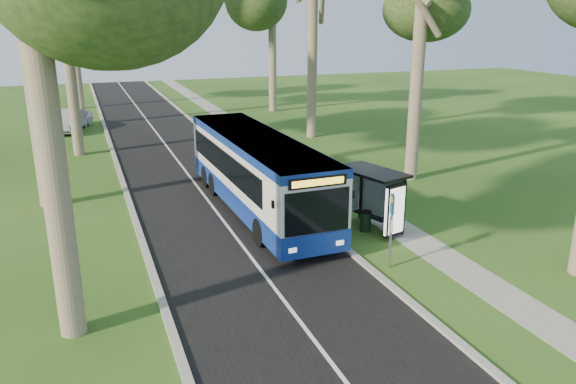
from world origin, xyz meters
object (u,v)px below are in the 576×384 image
(bus_shelter, at_px, (380,191))
(car_silver, at_px, (69,121))
(bus, at_px, (257,173))
(car_white, at_px, (72,119))
(bus_stop_sign, at_px, (391,222))
(litter_bin, at_px, (365,221))

(bus_shelter, relative_size, car_silver, 0.66)
(bus, height_order, car_white, bus)
(bus_stop_sign, bearing_deg, car_white, 124.14)
(bus_shelter, bearing_deg, car_white, 96.44)
(bus_stop_sign, relative_size, litter_bin, 3.22)
(litter_bin, bearing_deg, bus_stop_sign, -104.52)
(bus, xyz_separation_m, bus_shelter, (3.75, -4.16, -0.00))
(bus_stop_sign, relative_size, car_silver, 0.55)
(bus, bearing_deg, bus_shelter, -49.35)
(bus_shelter, xyz_separation_m, car_white, (-11.31, 27.63, -0.98))
(bus_shelter, bearing_deg, litter_bin, 132.33)
(bus, bearing_deg, litter_bin, -50.91)
(bus, bearing_deg, bus_stop_sign, -72.79)
(bus_stop_sign, height_order, litter_bin, bus_stop_sign)
(car_silver, bearing_deg, bus_shelter, -51.60)
(bus_shelter, relative_size, car_white, 0.71)
(bus, distance_m, car_silver, 23.73)
(bus, distance_m, car_white, 24.68)
(bus_stop_sign, distance_m, car_silver, 31.40)
(car_white, xyz_separation_m, car_silver, (-0.22, -1.07, 0.03))
(bus_stop_sign, bearing_deg, bus, 124.72)
(car_silver, bearing_deg, bus_stop_sign, -56.05)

